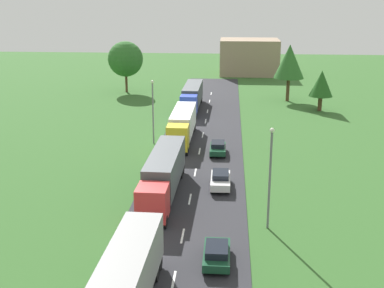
% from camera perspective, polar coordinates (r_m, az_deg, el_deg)
% --- Properties ---
extents(road, '(10.00, 140.00, 0.06)m').
position_cam_1_polar(road, '(40.19, -0.85, -9.35)').
color(road, '#2B2B30').
rests_on(road, ground).
extents(lane_marking_centre, '(0.16, 119.07, 0.01)m').
position_cam_1_polar(lane_marking_centre, '(35.93, -1.56, -12.71)').
color(lane_marking_centre, white).
rests_on(lane_marking_centre, road).
extents(truck_second, '(2.73, 13.77, 3.77)m').
position_cam_1_polar(truck_second, '(45.17, -3.27, -3.33)').
color(truck_second, red).
rests_on(truck_second, road).
extents(truck_third, '(2.56, 12.60, 3.62)m').
position_cam_1_polar(truck_third, '(61.86, -1.10, 2.28)').
color(truck_third, yellow).
rests_on(truck_third, road).
extents(truck_fourth, '(2.64, 13.32, 3.65)m').
position_cam_1_polar(truck_fourth, '(78.91, 0.01, 5.52)').
color(truck_fourth, blue).
rests_on(truck_fourth, road).
extents(car_second, '(1.83, 3.98, 1.38)m').
position_cam_1_polar(car_second, '(34.87, 2.84, -12.34)').
color(car_second, '#19472D').
rests_on(car_second, road).
extents(car_third, '(1.87, 4.20, 1.47)m').
position_cam_1_polar(car_third, '(47.44, 3.26, -4.06)').
color(car_third, white).
rests_on(car_third, road).
extents(car_fourth, '(1.83, 3.94, 1.38)m').
position_cam_1_polar(car_fourth, '(57.06, 2.96, -0.43)').
color(car_fourth, '#19472D').
rests_on(car_fourth, road).
extents(lamppost_second, '(0.36, 0.36, 8.17)m').
position_cam_1_polar(lamppost_second, '(38.63, 8.89, -3.36)').
color(lamppost_second, slate).
rests_on(lamppost_second, ground).
extents(lamppost_third, '(0.36, 0.36, 7.81)m').
position_cam_1_polar(lamppost_third, '(60.39, -4.47, 4.05)').
color(lamppost_third, slate).
rests_on(lamppost_third, ground).
extents(tree_birch, '(5.06, 5.06, 9.49)m').
position_cam_1_polar(tree_birch, '(85.84, 11.04, 9.20)').
color(tree_birch, '#513823').
rests_on(tree_birch, ground).
extents(tree_maple, '(6.38, 6.38, 9.28)m').
position_cam_1_polar(tree_maple, '(92.98, -7.59, 9.57)').
color(tree_maple, '#513823').
rests_on(tree_maple, ground).
extents(tree_pine, '(3.62, 3.62, 6.29)m').
position_cam_1_polar(tree_pine, '(80.04, 14.53, 6.66)').
color(tree_pine, '#513823').
rests_on(tree_pine, ground).
extents(distant_building, '(12.87, 9.66, 7.72)m').
position_cam_1_polar(distant_building, '(113.90, 6.53, 9.84)').
color(distant_building, '#9E846B').
rests_on(distant_building, ground).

